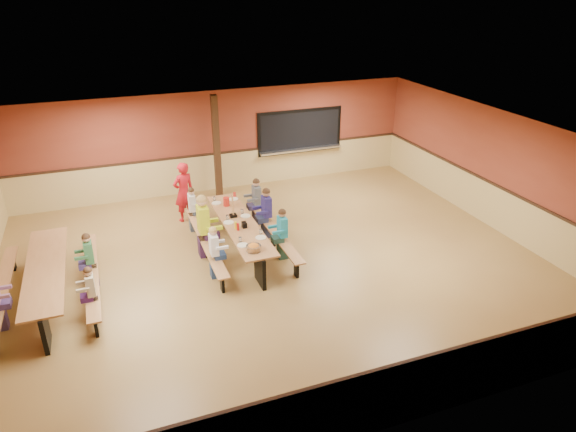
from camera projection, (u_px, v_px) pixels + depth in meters
name	position (u px, v px, depth m)	size (l,w,h in m)	color
ground	(274.00, 264.00, 11.68)	(12.00, 12.00, 0.00)	brown
room_envelope	(274.00, 237.00, 11.39)	(12.04, 10.04, 3.02)	brown
kitchen_pass_through	(300.00, 133.00, 16.08)	(2.78, 0.28, 1.38)	black
structural_post	(217.00, 147.00, 14.71)	(0.18, 0.18, 3.00)	black
cafeteria_table_main	(240.00, 231.00, 12.04)	(1.91, 3.70, 0.74)	#A36D40
cafeteria_table_second	(47.00, 277.00, 10.21)	(1.91, 3.70, 0.74)	#A36D40
seated_child_white_left	(214.00, 253.00, 10.96)	(0.36, 0.29, 1.19)	white
seated_adult_yellow	(204.00, 226.00, 11.76)	(0.51, 0.42, 1.49)	#BACA1C
seated_child_grey_left	(193.00, 210.00, 13.01)	(0.35, 0.28, 1.16)	silver
seated_child_teal_right	(282.00, 234.00, 11.71)	(0.37, 0.31, 1.22)	teal
seated_child_navy_right	(267.00, 213.00, 12.66)	(0.41, 0.33, 1.29)	navy
seated_child_char_right	(257.00, 202.00, 13.36)	(0.39, 0.32, 1.24)	#51555B
seated_child_green_sec	(90.00, 260.00, 10.66)	(0.36, 0.30, 1.20)	#30683F
seated_child_tan_sec	(92.00, 294.00, 9.60)	(0.32, 0.27, 1.12)	tan
standing_woman	(184.00, 192.00, 13.48)	(0.59, 0.39, 1.63)	red
punch_pitcher	(226.00, 202.00, 12.80)	(0.16, 0.16, 0.22)	red
chip_bowl	(254.00, 248.00, 10.70)	(0.32, 0.32, 0.15)	orange
napkin_dispenser	(244.00, 225.00, 11.71)	(0.10, 0.14, 0.13)	black
condiment_mustard	(236.00, 225.00, 11.63)	(0.06, 0.06, 0.17)	yellow
condiment_ketchup	(238.00, 227.00, 11.57)	(0.06, 0.06, 0.17)	#B2140F
table_paddle	(233.00, 211.00, 12.20)	(0.16, 0.16, 0.56)	black
place_settings	(239.00, 221.00, 11.93)	(0.65, 3.30, 0.11)	beige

